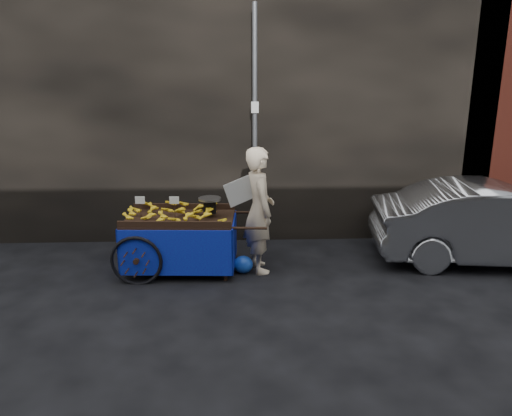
{
  "coord_description": "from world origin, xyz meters",
  "views": [
    {
      "loc": [
        -0.0,
        -6.95,
        3.03
      ],
      "look_at": [
        0.29,
        0.5,
        0.92
      ],
      "focal_mm": 35.0,
      "sensor_mm": 36.0,
      "label": 1
    }
  ],
  "objects_px": {
    "plastic_bag": "(243,265)",
    "banana_cart": "(176,223)",
    "parked_car": "(498,224)",
    "vendor": "(259,210)"
  },
  "relations": [
    {
      "from": "plastic_bag",
      "to": "parked_car",
      "type": "xyz_separation_m",
      "value": [
        4.05,
        0.31,
        0.5
      ]
    },
    {
      "from": "vendor",
      "to": "parked_car",
      "type": "distance_m",
      "value": 3.82
    },
    {
      "from": "banana_cart",
      "to": "parked_car",
      "type": "xyz_separation_m",
      "value": [
        5.05,
        0.13,
        -0.12
      ]
    },
    {
      "from": "plastic_bag",
      "to": "parked_car",
      "type": "distance_m",
      "value": 4.09
    },
    {
      "from": "plastic_bag",
      "to": "banana_cart",
      "type": "bearing_deg",
      "value": 170.0
    },
    {
      "from": "banana_cart",
      "to": "plastic_bag",
      "type": "distance_m",
      "value": 1.19
    },
    {
      "from": "banana_cart",
      "to": "plastic_bag",
      "type": "xyz_separation_m",
      "value": [
        1.0,
        -0.18,
        -0.62
      ]
    },
    {
      "from": "vendor",
      "to": "parked_car",
      "type": "height_order",
      "value": "vendor"
    },
    {
      "from": "parked_car",
      "to": "vendor",
      "type": "bearing_deg",
      "value": 98.92
    },
    {
      "from": "banana_cart",
      "to": "parked_car",
      "type": "relative_size",
      "value": 0.59
    }
  ]
}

